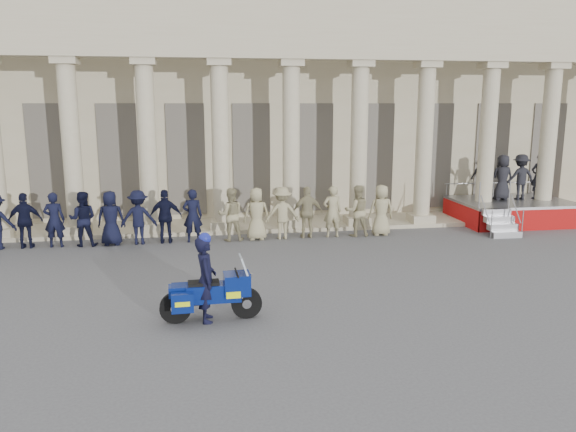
% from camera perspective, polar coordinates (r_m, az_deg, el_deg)
% --- Properties ---
extents(ground, '(90.00, 90.00, 0.00)m').
position_cam_1_polar(ground, '(13.66, 0.26, -8.89)').
color(ground, '#49494C').
rests_on(ground, ground).
extents(building, '(40.00, 12.50, 9.00)m').
position_cam_1_polar(building, '(27.48, -4.70, 10.86)').
color(building, tan).
rests_on(building, ground).
extents(officer_rank, '(17.79, 0.70, 1.86)m').
position_cam_1_polar(officer_rank, '(19.74, -14.27, -0.11)').
color(officer_rank, black).
rests_on(officer_rank, ground).
extents(reviewing_stand, '(4.46, 4.23, 2.74)m').
position_cam_1_polar(reviewing_stand, '(24.28, 21.70, 2.74)').
color(reviewing_stand, gray).
rests_on(reviewing_stand, ground).
extents(motorcycle, '(2.26, 0.93, 1.45)m').
position_cam_1_polar(motorcycle, '(12.58, -7.73, -7.78)').
color(motorcycle, black).
rests_on(motorcycle, ground).
extents(rider, '(0.48, 0.72, 2.01)m').
position_cam_1_polar(rider, '(12.46, -8.35, -6.23)').
color(rider, black).
rests_on(rider, ground).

